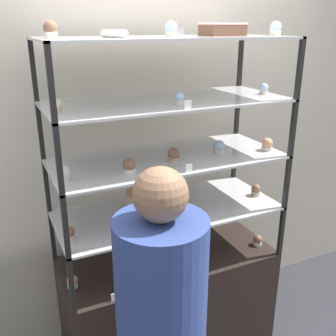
{
  "coord_description": "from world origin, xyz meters",
  "views": [
    {
      "loc": [
        -0.87,
        -1.87,
        2.04
      ],
      "look_at": [
        0.0,
        0.0,
        1.28
      ],
      "focal_mm": 42.0,
      "sensor_mm": 36.0,
      "label": 1
    }
  ],
  "objects": [
    {
      "name": "cupcake_8",
      "position": [
        0.3,
        -0.05,
        1.38
      ],
      "size": [
        0.07,
        0.07,
        0.07
      ],
      "color": "beige",
      "rests_on": "display_riser_middle"
    },
    {
      "name": "cupcake_12",
      "position": [
        0.57,
        -0.06,
        1.69
      ],
      "size": [
        0.05,
        0.05,
        0.06
      ],
      "color": "beige",
      "rests_on": "display_riser_upper"
    },
    {
      "name": "display_riser_upper",
      "position": [
        0.0,
        0.0,
        1.65
      ],
      "size": [
        1.29,
        0.56,
        0.32
      ],
      "color": "black",
      "rests_on": "display_riser_middle"
    },
    {
      "name": "price_tag_0",
      "position": [
        -0.42,
        -0.26,
        0.73
      ],
      "size": [
        0.04,
        0.0,
        0.04
      ],
      "color": "white",
      "rests_on": "display_base"
    },
    {
      "name": "donut_glazed",
      "position": [
        -0.27,
        0.03,
        2.0
      ],
      "size": [
        0.13,
        0.13,
        0.04
      ],
      "color": "#EFE5CC",
      "rests_on": "display_riser_top"
    },
    {
      "name": "cupcake_15",
      "position": [
        0.58,
        -0.11,
        2.02
      ],
      "size": [
        0.06,
        0.06,
        0.07
      ],
      "color": "beige",
      "rests_on": "display_riser_top"
    },
    {
      "name": "display_riser_lower",
      "position": [
        0.0,
        0.0,
        1.01
      ],
      "size": [
        1.29,
        0.56,
        0.32
      ],
      "color": "black",
      "rests_on": "display_base"
    },
    {
      "name": "price_tag_4",
      "position": [
        -0.06,
        -0.26,
        2.0
      ],
      "size": [
        0.04,
        0.0,
        0.04
      ],
      "color": "white",
      "rests_on": "display_riser_top"
    },
    {
      "name": "layer_cake_centerpiece",
      "position": [
        -0.12,
        0.1,
        1.08
      ],
      "size": [
        0.19,
        0.19,
        0.1
      ],
      "color": "beige",
      "rests_on": "display_riser_lower"
    },
    {
      "name": "cupcake_2",
      "position": [
        0.57,
        -0.12,
        0.74
      ],
      "size": [
        0.06,
        0.06,
        0.07
      ],
      "color": "beige",
      "rests_on": "display_base"
    },
    {
      "name": "cupcake_13",
      "position": [
        -0.58,
        -0.05,
        2.02
      ],
      "size": [
        0.06,
        0.06,
        0.07
      ],
      "color": "white",
      "rests_on": "display_riser_top"
    },
    {
      "name": "cupcake_10",
      "position": [
        -0.59,
        -0.07,
        1.69
      ],
      "size": [
        0.05,
        0.05,
        0.06
      ],
      "color": "#CCB28C",
      "rests_on": "display_riser_upper"
    },
    {
      "name": "display_riser_top",
      "position": [
        0.0,
        0.0,
        1.96
      ],
      "size": [
        1.29,
        0.56,
        0.32
      ],
      "color": "black",
      "rests_on": "display_riser_upper"
    },
    {
      "name": "cupcake_6",
      "position": [
        -0.28,
        -0.14,
        1.38
      ],
      "size": [
        0.07,
        0.07,
        0.07
      ],
      "color": "white",
      "rests_on": "display_riser_middle"
    },
    {
      "name": "display_riser_middle",
      "position": [
        0.0,
        0.0,
        1.33
      ],
      "size": [
        1.29,
        0.56,
        0.32
      ],
      "color": "black",
      "rests_on": "display_riser_lower"
    },
    {
      "name": "back_wall",
      "position": [
        0.0,
        0.42,
        1.3
      ],
      "size": [
        8.0,
        0.05,
        2.6
      ],
      "color": "beige",
      "rests_on": "ground_plane"
    },
    {
      "name": "cupcake_0",
      "position": [
        -0.59,
        -0.05,
        0.74
      ],
      "size": [
        0.06,
        0.06,
        0.07
      ],
      "color": "white",
      "rests_on": "display_base"
    },
    {
      "name": "price_tag_2",
      "position": [
        -0.01,
        -0.26,
        1.37
      ],
      "size": [
        0.04,
        0.0,
        0.04
      ],
      "color": "white",
      "rests_on": "display_riser_middle"
    },
    {
      "name": "cupcake_9",
      "position": [
        0.58,
        -0.13,
        1.38
      ],
      "size": [
        0.07,
        0.07,
        0.07
      ],
      "color": "beige",
      "rests_on": "display_riser_middle"
    },
    {
      "name": "cupcake_1",
      "position": [
        -0.01,
        -0.15,
        0.74
      ],
      "size": [
        0.06,
        0.06,
        0.07
      ],
      "color": "beige",
      "rests_on": "display_base"
    },
    {
      "name": "cupcake_14",
      "position": [
        -0.01,
        -0.05,
        2.02
      ],
      "size": [
        0.06,
        0.06,
        0.07
      ],
      "color": "beige",
      "rests_on": "display_riser_top"
    },
    {
      "name": "sheet_cake_frosted",
      "position": [
        0.32,
        0.01,
        2.02
      ],
      "size": [
        0.21,
        0.17,
        0.07
      ],
      "color": "brown",
      "rests_on": "display_riser_top"
    },
    {
      "name": "cupcake_11",
      "position": [
        -0.0,
        -0.14,
        1.69
      ],
      "size": [
        0.05,
        0.05,
        0.06
      ],
      "color": "beige",
      "rests_on": "display_riser_upper"
    },
    {
      "name": "cupcake_7",
      "position": [
        -0.0,
        -0.07,
        1.38
      ],
      "size": [
        0.07,
        0.07,
        0.07
      ],
      "color": "#CCB28C",
      "rests_on": "display_riser_middle"
    },
    {
      "name": "display_base",
      "position": [
        0.0,
        0.0,
        0.35
      ],
      "size": [
        1.29,
        0.56,
        0.71
      ],
      "color": "black",
      "rests_on": "ground_plane"
    },
    {
      "name": "cupcake_3",
      "position": [
        -0.59,
        -0.11,
        1.06
      ],
      "size": [
        0.06,
        0.06,
        0.07
      ],
      "color": "beige",
      "rests_on": "display_riser_lower"
    },
    {
      "name": "price_tag_3",
      "position": [
        -0.02,
        -0.26,
        1.69
      ],
      "size": [
        0.04,
        0.0,
        0.04
      ],
      "color": "white",
      "rests_on": "display_riser_upper"
    },
    {
      "name": "customer_figure",
      "position": [
        -0.35,
        -0.7,
        0.84
      ],
      "size": [
        0.37,
        0.37,
        1.57
      ],
      "color": "black",
      "rests_on": "ground_plane"
    },
    {
      "name": "cupcake_5",
      "position": [
        -0.59,
        -0.11,
        1.38
      ],
      "size": [
        0.07,
        0.07,
        0.07
      ],
      "color": "beige",
      "rests_on": "display_riser_middle"
    },
    {
      "name": "price_tag_1",
      "position": [
        0.03,
        -0.26,
        1.05
      ],
      "size": [
        0.04,
        0.0,
        0.04
      ],
      "color": "white",
      "rests_on": "display_riser_lower"
    },
    {
      "name": "cupcake_4",
      "position": [
        0.58,
        -0.06,
        1.06
      ],
      "size": [
        0.06,
        0.06,
        0.07
      ],
      "color": "#CCB28C",
      "rests_on": "display_riser_lower"
    }
  ]
}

